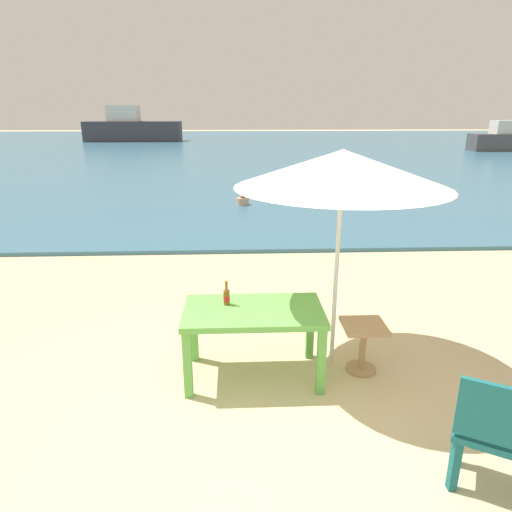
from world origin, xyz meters
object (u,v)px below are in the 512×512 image
object	(u,v)px
picnic_table_green	(253,319)
swimmer_person	(243,199)
patio_umbrella	(342,169)
boat_ferry	(132,129)
boat_cargo_ship	(510,140)
beer_bottle_amber	(227,296)
side_table_wood	(363,340)

from	to	relation	value
picnic_table_green	swimmer_person	bearing A→B (deg)	89.84
patio_umbrella	boat_ferry	distance (m)	36.80
patio_umbrella	boat_cargo_ship	bearing A→B (deg)	56.25
swimmer_person	beer_bottle_amber	bearing A→B (deg)	-91.99
picnic_table_green	beer_bottle_amber	world-z (taller)	beer_bottle_amber
beer_bottle_amber	side_table_wood	xyz separation A→B (m)	(1.42, -0.07, -0.50)
patio_umbrella	boat_ferry	bearing A→B (deg)	105.31
picnic_table_green	boat_cargo_ship	bearing A→B (deg)	55.13
patio_umbrella	swimmer_person	xyz separation A→B (m)	(-0.84, 8.31, -1.88)
side_table_wood	patio_umbrella	bearing A→B (deg)	150.94
picnic_table_green	boat_ferry	xyz separation A→B (m)	(-8.85, 35.69, 0.46)
beer_bottle_amber	boat_cargo_ship	xyz separation A→B (m)	(17.93, 25.22, -0.09)
patio_umbrella	boat_ferry	world-z (taller)	boat_ferry
boat_cargo_ship	beer_bottle_amber	bearing A→B (deg)	-125.41
side_table_wood	boat_cargo_ship	xyz separation A→B (m)	(16.51, 25.29, 0.41)
boat_ferry	boat_cargo_ship	bearing A→B (deg)	-21.33
boat_ferry	boat_cargo_ship	distance (m)	28.46
swimmer_person	boat_cargo_ship	bearing A→B (deg)	43.65
picnic_table_green	boat_ferry	bearing A→B (deg)	103.92
beer_bottle_amber	boat_cargo_ship	size ratio (longest dim) A/B	0.05
beer_bottle_amber	swimmer_person	world-z (taller)	beer_bottle_amber
swimmer_person	boat_cargo_ship	distance (m)	24.38
picnic_table_green	side_table_wood	xyz separation A→B (m)	(1.15, 0.05, -0.30)
patio_umbrella	side_table_wood	bearing A→B (deg)	-29.06
side_table_wood	boat_ferry	distance (m)	37.03
swimmer_person	boat_ferry	xyz separation A→B (m)	(-8.87, 27.18, 0.88)
beer_bottle_amber	swimmer_person	distance (m)	8.42
side_table_wood	boat_cargo_ship	world-z (taller)	boat_cargo_ship
swimmer_person	boat_ferry	size ratio (longest dim) A/B	0.05
side_table_wood	picnic_table_green	bearing A→B (deg)	-177.66
side_table_wood	swimmer_person	distance (m)	8.54
swimmer_person	boat_ferry	distance (m)	28.60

